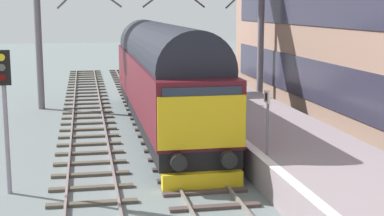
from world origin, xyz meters
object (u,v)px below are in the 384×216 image
Objects in this scene: signal_post_near at (4,102)px; platform_number_sign at (267,112)px; diesel_locomotive at (162,74)px; waiting_passenger at (220,82)px.

signal_post_near reaches higher than platform_number_sign.
diesel_locomotive is 4.20× the size of signal_post_near.
platform_number_sign is at bearing -77.59° from diesel_locomotive.
diesel_locomotive is at bearing 124.19° from waiting_passenger.
signal_post_near is at bearing 157.94° from waiting_passenger.
diesel_locomotive reaches higher than waiting_passenger.
platform_number_sign reaches higher than waiting_passenger.
waiting_passenger is at bearing 45.64° from signal_post_near.
waiting_passenger is at bearing 84.87° from platform_number_sign.
platform_number_sign is 9.39m from waiting_passenger.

